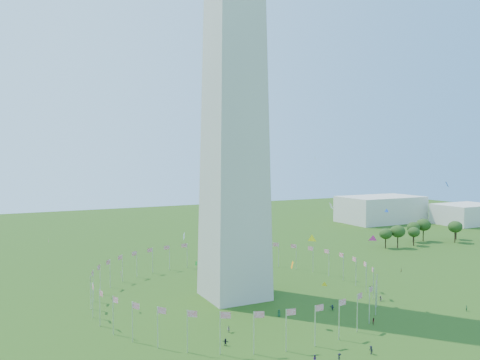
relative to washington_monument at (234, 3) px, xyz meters
name	(u,v)px	position (x,y,z in m)	size (l,w,h in m)	color
washington_monument	(234,3)	(0.00, 0.00, 0.00)	(16.80, 16.80, 169.00)	beige
flag_ring	(234,281)	(0.00, 0.00, -80.00)	(80.24, 80.24, 9.00)	silver
gov_building_east_a	(380,209)	(150.00, 100.00, -76.50)	(50.00, 30.00, 16.00)	beige
gov_building_east_b	(466,214)	(190.00, 70.00, -78.50)	(35.00, 25.00, 12.00)	beige
crowd	(343,359)	(0.19, -49.03, -83.64)	(85.68, 62.33, 1.90)	#173A1F
kites_aloft	(336,240)	(15.80, -26.70, -64.68)	(101.21, 74.40, 40.62)	#CC2699
tree_line_east	(422,233)	(115.20, 35.30, -79.64)	(52.81, 15.76, 10.81)	#2C511B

